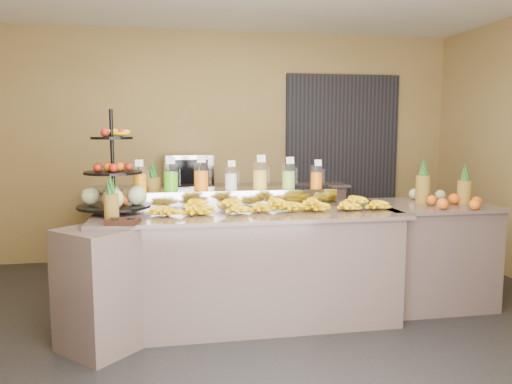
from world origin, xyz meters
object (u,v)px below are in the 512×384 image
object	(u,v)px
pitcher_tray	(231,198)
banana_heap	(274,203)
condiment_caddy	(123,222)
oven_warmer	(188,170)
fruit_stand	(118,186)
right_fruit_pile	(448,196)

from	to	relation	value
pitcher_tray	banana_heap	xyz separation A→B (m)	(0.31, -0.35, -0.01)
banana_heap	condiment_caddy	world-z (taller)	banana_heap
oven_warmer	fruit_stand	bearing A→B (deg)	-114.95
condiment_caddy	right_fruit_pile	size ratio (longest dim) A/B	0.46
banana_heap	fruit_stand	size ratio (longest dim) A/B	2.35
pitcher_tray	condiment_caddy	bearing A→B (deg)	-141.14
pitcher_tray	oven_warmer	distance (m)	1.70
pitcher_tray	condiment_caddy	xyz separation A→B (m)	(-0.87, -0.70, -0.06)
fruit_stand	oven_warmer	size ratio (longest dim) A/B	1.48
pitcher_tray	condiment_caddy	world-z (taller)	pitcher_tray
fruit_stand	pitcher_tray	bearing A→B (deg)	4.13
banana_heap	pitcher_tray	bearing A→B (deg)	131.44
banana_heap	oven_warmer	bearing A→B (deg)	106.90
condiment_caddy	oven_warmer	size ratio (longest dim) A/B	0.39
right_fruit_pile	oven_warmer	world-z (taller)	oven_warmer
oven_warmer	banana_heap	bearing A→B (deg)	-78.54
fruit_stand	condiment_caddy	bearing A→B (deg)	-87.10
fruit_stand	right_fruit_pile	size ratio (longest dim) A/B	1.72
fruit_stand	oven_warmer	xyz separation A→B (m)	(0.64, 1.82, -0.03)
pitcher_tray	oven_warmer	world-z (taller)	oven_warmer
banana_heap	fruit_stand	world-z (taller)	fruit_stand
banana_heap	oven_warmer	distance (m)	2.12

